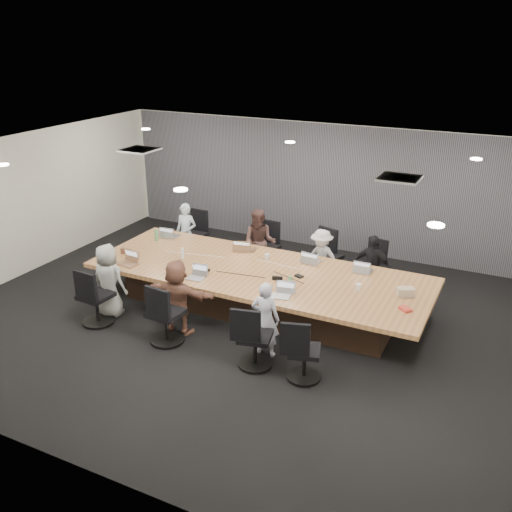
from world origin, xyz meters
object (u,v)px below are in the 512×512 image
at_px(person_1, 260,243).
at_px(bottle_green_left, 156,235).
at_px(chair_5, 166,318).
at_px(person_4, 109,280).
at_px(person_0, 186,233).
at_px(laptop_2, 311,261).
at_px(chair_1, 267,251).
at_px(person_6, 265,319).
at_px(chair_0, 195,238).
at_px(chair_2, 327,260).
at_px(laptop_1, 247,249).
at_px(chair_4, 96,300).
at_px(bottle_clear, 182,253).
at_px(stapler, 277,278).
at_px(person_5, 178,297).
at_px(conference_table, 258,288).
at_px(laptop_5, 195,278).
at_px(canvas_bag, 406,292).
at_px(bottle_green_right, 290,283).
at_px(mug_brown, 123,251).
at_px(person_2, 321,259).
at_px(chair_3, 376,272).
at_px(laptop_6, 280,297).
at_px(person_3, 372,267).
at_px(laptop_3, 364,270).
at_px(chair_7, 304,355).
at_px(laptop_4, 128,264).
at_px(chair_6, 255,341).
at_px(snack_packet, 405,309).

distance_m(person_1, bottle_green_left, 2.07).
xyz_separation_m(chair_5, person_4, (-1.42, 0.35, 0.22)).
distance_m(person_0, laptop_2, 3.10).
height_order(chair_1, person_6, person_6).
height_order(chair_0, chair_2, chair_2).
distance_m(chair_5, laptop_1, 2.53).
relative_size(chair_4, person_6, 0.70).
relative_size(chair_4, bottle_clear, 4.21).
bearing_deg(stapler, person_5, -154.00).
bearing_deg(conference_table, laptop_5, -135.18).
relative_size(bottle_green_left, canvas_bag, 0.90).
bearing_deg(chair_4, laptop_1, 61.88).
height_order(laptop_5, bottle_clear, bottle_clear).
bearing_deg(chair_0, bottle_green_right, 148.85).
bearing_deg(chair_0, mug_brown, 85.54).
distance_m(person_0, person_2, 3.05).
relative_size(chair_5, person_4, 0.66).
distance_m(chair_3, laptop_6, 2.68).
xyz_separation_m(chair_0, chair_1, (1.74, 0.00, -0.00)).
xyz_separation_m(person_3, laptop_3, (0.00, -0.55, 0.14)).
relative_size(laptop_3, bottle_green_left, 1.28).
height_order(chair_1, chair_2, chair_2).
bearing_deg(mug_brown, bottle_green_left, 78.99).
bearing_deg(chair_7, chair_4, 163.27).
height_order(laptop_4, person_6, person_6).
bearing_deg(stapler, chair_4, -166.76).
distance_m(person_6, bottle_clear, 2.60).
xyz_separation_m(chair_4, person_2, (2.90, 3.05, 0.16)).
xyz_separation_m(chair_4, person_6, (2.99, 0.35, 0.18)).
height_order(person_3, stapler, person_3).
bearing_deg(laptop_4, laptop_3, 31.20).
height_order(chair_0, chair_3, chair_0).
xyz_separation_m(person_0, laptop_6, (3.14, -2.15, 0.11)).
distance_m(chair_5, person_0, 3.43).
bearing_deg(chair_3, laptop_5, 57.23).
height_order(chair_4, bottle_clear, bottle_clear).
height_order(bottle_clear, stapler, bottle_clear).
bearing_deg(chair_4, stapler, 33.09).
height_order(laptop_6, canvas_bag, canvas_bag).
bearing_deg(person_4, person_1, -122.00).
relative_size(chair_6, person_4, 0.63).
xyz_separation_m(person_2, bottle_green_right, (0.11, -1.81, 0.26)).
relative_size(chair_6, person_2, 0.70).
height_order(chair_2, laptop_5, chair_2).
height_order(chair_4, laptop_5, chair_4).
height_order(bottle_green_right, stapler, bottle_green_right).
relative_size(person_5, snack_packet, 6.86).
bearing_deg(laptop_2, conference_table, 56.19).
relative_size(chair_3, chair_5, 0.84).
xyz_separation_m(person_2, canvas_bag, (1.86, -1.24, 0.22)).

